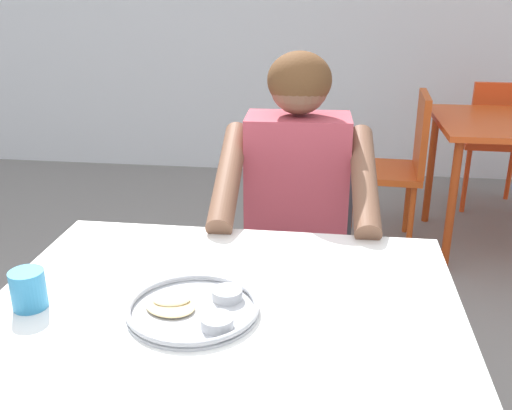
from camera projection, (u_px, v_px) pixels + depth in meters
name	position (u px, v px, depth m)	size (l,w,h in m)	color
table_foreground	(222.00, 342.00, 1.26)	(1.03, 0.88, 0.76)	white
thali_tray	(195.00, 308.00, 1.22)	(0.28, 0.28, 0.03)	#B7BABF
drinking_cup	(28.00, 288.00, 1.23)	(0.07, 0.07, 0.09)	#338CBF
chair_foreground	(296.00, 237.00, 2.15)	(0.45, 0.41, 0.90)	#3F3F44
diner_foreground	(296.00, 207.00, 1.87)	(0.50, 0.56, 1.22)	#282828
chair_red_left	(399.00, 160.00, 3.20)	(0.44, 0.44, 0.87)	#CB4A18
chair_red_far	(498.00, 135.00, 3.69)	(0.44, 0.39, 0.86)	#F0481A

